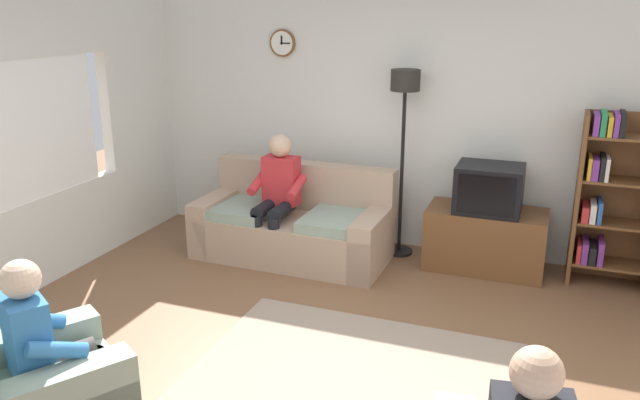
% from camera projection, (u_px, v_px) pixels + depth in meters
% --- Properties ---
extents(ground_plane, '(12.00, 12.00, 0.00)m').
position_uv_depth(ground_plane, '(316.00, 372.00, 4.35)').
color(ground_plane, brown).
extents(back_wall_assembly, '(6.20, 0.17, 2.70)m').
position_uv_depth(back_wall_assembly, '(411.00, 117.00, 6.32)').
color(back_wall_assembly, silver).
rests_on(back_wall_assembly, ground_plane).
extents(couch, '(1.92, 0.91, 0.90)m').
position_uv_depth(couch, '(293.00, 226.00, 6.27)').
color(couch, tan).
rests_on(couch, ground_plane).
extents(tv_stand, '(1.10, 0.56, 0.59)m').
position_uv_depth(tv_stand, '(485.00, 239.00, 5.98)').
color(tv_stand, brown).
rests_on(tv_stand, ground_plane).
extents(tv, '(0.60, 0.49, 0.44)m').
position_uv_depth(tv, '(489.00, 189.00, 5.81)').
color(tv, black).
rests_on(tv, tv_stand).
extents(bookshelf, '(0.68, 0.36, 1.57)m').
position_uv_depth(bookshelf, '(610.00, 196.00, 5.54)').
color(bookshelf, brown).
rests_on(bookshelf, ground_plane).
extents(floor_lamp, '(0.28, 0.28, 1.85)m').
position_uv_depth(floor_lamp, '(404.00, 112.00, 6.02)').
color(floor_lamp, black).
rests_on(floor_lamp, ground_plane).
extents(armchair_near_window, '(1.14, 1.17, 0.90)m').
position_uv_depth(armchair_near_window, '(37.00, 394.00, 3.62)').
color(armchair_near_window, gray).
rests_on(armchair_near_window, ground_plane).
extents(area_rug, '(2.20, 1.70, 0.01)m').
position_uv_depth(area_rug, '(353.00, 376.00, 4.30)').
color(area_rug, gray).
rests_on(area_rug, ground_plane).
extents(person_on_couch, '(0.52, 0.54, 1.24)m').
position_uv_depth(person_on_couch, '(277.00, 191.00, 6.10)').
color(person_on_couch, red).
rests_on(person_on_couch, ground_plane).
extents(person_in_left_armchair, '(0.61, 0.64, 1.12)m').
position_uv_depth(person_in_left_armchair, '(46.00, 340.00, 3.58)').
color(person_in_left_armchair, '#3372B2').
rests_on(person_in_left_armchair, ground_plane).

